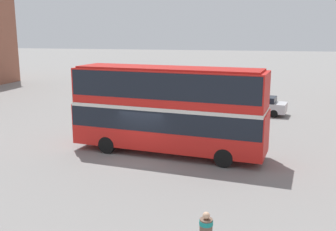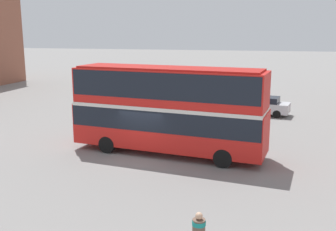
{
  "view_description": "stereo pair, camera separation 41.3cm",
  "coord_description": "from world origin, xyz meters",
  "views": [
    {
      "loc": [
        5.94,
        -19.31,
        6.68
      ],
      "look_at": [
        1.21,
        1.1,
        2.15
      ],
      "focal_mm": 42.0,
      "sensor_mm": 36.0,
      "label": 1
    },
    {
      "loc": [
        6.35,
        -19.21,
        6.68
      ],
      "look_at": [
        1.21,
        1.1,
        2.15
      ],
      "focal_mm": 42.0,
      "sensor_mm": 36.0,
      "label": 2
    }
  ],
  "objects": [
    {
      "name": "ground_plane",
      "position": [
        0.0,
        0.0,
        0.0
      ],
      "size": [
        240.0,
        240.0,
        0.0
      ],
      "primitive_type": "plane",
      "color": "gray"
    },
    {
      "name": "parked_car_kerb_near",
      "position": [
        6.13,
        12.98,
        0.76
      ],
      "size": [
        4.52,
        2.55,
        1.49
      ],
      "rotation": [
        0.0,
        0.0,
        2.96
      ],
      "color": "silver",
      "rests_on": "ground_plane"
    },
    {
      "name": "double_decker_bus",
      "position": [
        1.21,
        1.1,
        2.73
      ],
      "size": [
        10.86,
        3.94,
        4.79
      ],
      "rotation": [
        0.0,
        0.0,
        -0.13
      ],
      "color": "red",
      "rests_on": "ground_plane"
    }
  ]
}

